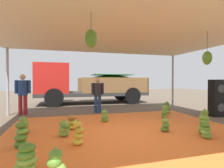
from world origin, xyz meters
name	(u,v)px	position (x,y,z in m)	size (l,w,h in m)	color
ground_plane	(102,112)	(0.00, 3.00, 0.00)	(40.00, 40.00, 0.00)	brown
tarp_orange	(126,130)	(0.00, 0.00, 0.01)	(6.44, 5.20, 0.01)	orange
tent_canopy	(128,33)	(0.00, -0.10, 2.70)	(8.00, 7.00, 2.78)	#9EA0A5
banana_bunch_1	(78,134)	(-1.39, -0.77, 0.24)	(0.35, 0.32, 0.55)	gold
banana_bunch_2	(24,126)	(-2.69, 0.42, 0.22)	(0.35, 0.34, 0.49)	#60932D
banana_bunch_3	(205,117)	(2.79, 0.11, 0.22)	(0.39, 0.39, 0.48)	#518428
banana_bunch_4	(167,108)	(2.58, 1.93, 0.24)	(0.39, 0.38, 0.52)	#6B9E38
banana_bunch_5	(165,112)	(2.02, 1.25, 0.23)	(0.34, 0.34, 0.52)	#6B9E38
banana_bunch_6	(64,129)	(-1.68, -0.10, 0.19)	(0.36, 0.38, 0.43)	#75A83D
banana_bunch_7	(206,131)	(1.61, -1.19, 0.18)	(0.33, 0.34, 0.42)	#60932D
banana_bunch_8	(56,166)	(-1.82, -2.13, 0.22)	(0.30, 0.30, 0.48)	#6B9E38
banana_bunch_9	(21,135)	(-2.56, -0.60, 0.26)	(0.36, 0.38, 0.58)	#477523
banana_bunch_10	(165,125)	(0.98, -0.41, 0.18)	(0.32, 0.31, 0.41)	#477523
banana_bunch_12	(72,123)	(-1.45, 0.53, 0.20)	(0.45, 0.45, 0.46)	gold
banana_bunch_13	(105,116)	(-0.33, 1.19, 0.19)	(0.30, 0.33, 0.44)	#60932D
banana_bunch_14	(26,158)	(-2.28, -1.69, 0.20)	(0.42, 0.44, 0.45)	#75A83D
banana_bunch_15	(204,126)	(1.80, -0.91, 0.23)	(0.38, 0.37, 0.53)	#60932D
cargo_truck_main	(88,84)	(-0.11, 6.48, 1.21)	(6.69, 2.45, 2.40)	#2D2D2D
worker_0	(23,91)	(-3.26, 3.36, 0.97)	(0.61, 0.37, 1.67)	maroon
worker_1	(98,92)	(-0.20, 3.04, 0.89)	(0.56, 0.34, 1.53)	navy
speaker_stack	(217,98)	(4.16, 0.92, 0.73)	(0.55, 0.47, 1.45)	black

